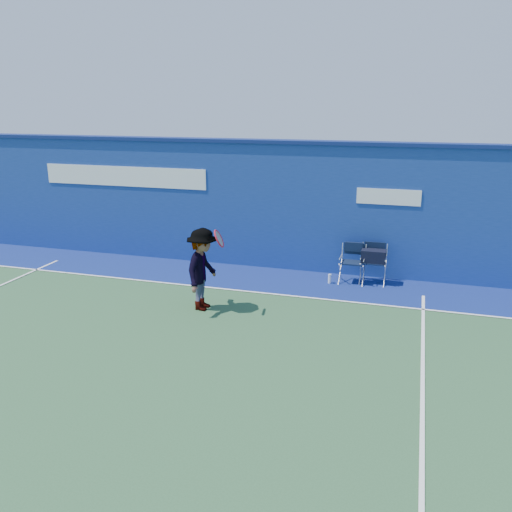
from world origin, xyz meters
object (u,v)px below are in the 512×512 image
(directors_chair_left, at_px, (352,270))
(water_bottle, at_px, (330,279))
(directors_chair_right, at_px, (373,267))
(tennis_player, at_px, (203,269))

(directors_chair_left, xyz_separation_m, water_bottle, (-0.47, -0.21, -0.18))
(directors_chair_left, distance_m, directors_chair_right, 0.47)
(directors_chair_left, bearing_deg, water_bottle, -156.16)
(directors_chair_right, xyz_separation_m, tennis_player, (-3.06, -2.55, 0.44))
(water_bottle, height_order, tennis_player, tennis_player)
(directors_chair_right, relative_size, tennis_player, 0.54)
(directors_chair_right, height_order, water_bottle, directors_chair_right)
(directors_chair_left, bearing_deg, directors_chair_right, 13.80)
(directors_chair_right, distance_m, water_bottle, 1.01)
(directors_chair_left, relative_size, tennis_player, 0.53)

